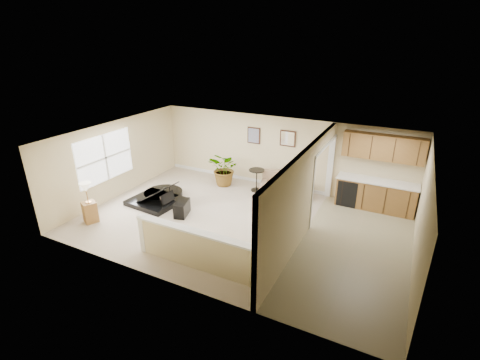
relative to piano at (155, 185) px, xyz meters
The scene contains 20 objects.
floor 3.11m from the piano, ahead, with size 9.00×9.00×0.00m, color tan.
back_wall 4.29m from the piano, 43.97° to the left, with size 9.00×0.04×2.50m, color #CBB98A.
front_wall 4.37m from the piano, 45.03° to the right, with size 9.00×0.04×2.50m, color #CBB98A.
left_wall 1.59m from the piano, behind, with size 0.04×6.00×2.50m, color #CBB98A.
right_wall 7.58m from the piano, ahead, with size 0.04×6.00×2.50m, color #CBB98A.
ceiling 3.60m from the piano, ahead, with size 9.00×6.00×0.04m, color white.
kitchen_vinyl 6.23m from the piano, ahead, with size 2.70×6.00×0.01m, color gray.
interior_partition 4.90m from the piano, ahead, with size 0.18×5.99×2.50m.
pony_half_wall 3.92m from the piano, 36.98° to the right, with size 3.42×0.22×1.00m.
left_window 1.76m from the piano, 158.81° to the right, with size 0.05×2.15×1.45m, color white.
wall_art_left 3.78m from the piano, 54.21° to the left, with size 0.48×0.04×0.58m.
wall_mirror 4.60m from the piano, 41.02° to the left, with size 0.55×0.04×0.55m.
kitchen_cabinets 6.80m from the piano, 23.21° to the left, with size 2.36×0.65×2.33m.
piano is the anchor object (origin of this frame).
piano_bench 1.38m from the piano, 16.53° to the right, with size 0.33×0.66×0.44m, color black.
loveseat 4.29m from the piano, 35.16° to the left, with size 1.84×1.31×0.93m.
accent_table 3.39m from the piano, 41.50° to the left, with size 0.53×0.53×0.77m.
palm_plant 2.56m from the piano, 58.34° to the left, with size 1.30×1.19×1.23m.
small_plant 4.81m from the piano, 27.08° to the left, with size 0.31×0.31×0.48m.
lamp_stand 2.07m from the piano, 113.69° to the right, with size 0.47×0.47×1.21m.
Camera 1 is at (3.93, -7.80, 4.97)m, focal length 26.00 mm.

